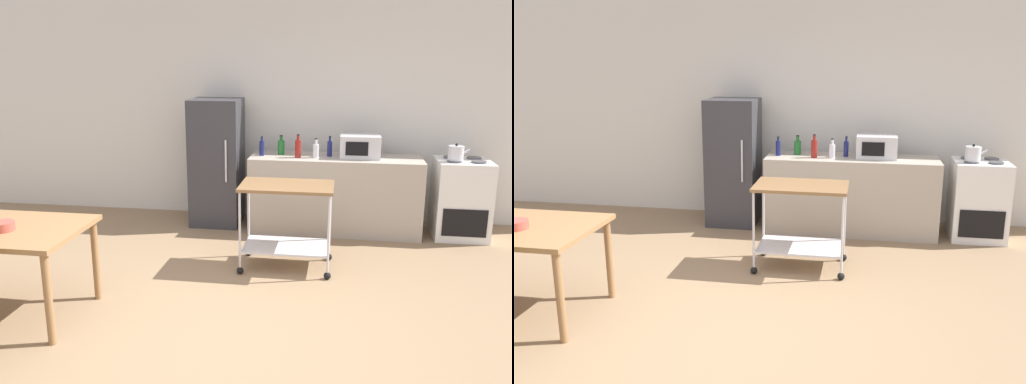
{
  "view_description": "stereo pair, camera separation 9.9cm",
  "coord_description": "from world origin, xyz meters",
  "views": [
    {
      "loc": [
        0.95,
        -3.74,
        2.07
      ],
      "look_at": [
        0.18,
        1.2,
        0.8
      ],
      "focal_mm": 38.11,
      "sensor_mm": 36.0,
      "label": 1
    },
    {
      "loc": [
        1.05,
        -3.72,
        2.07
      ],
      "look_at": [
        0.18,
        1.2,
        0.8
      ],
      "focal_mm": 38.11,
      "sensor_mm": 36.0,
      "label": 2
    }
  ],
  "objects": [
    {
      "name": "ground_plane",
      "position": [
        0.0,
        0.0,
        0.0
      ],
      "size": [
        12.0,
        12.0,
        0.0
      ],
      "primitive_type": "plane",
      "color": "#8C7051"
    },
    {
      "name": "back_wall",
      "position": [
        0.0,
        3.2,
        1.45
      ],
      "size": [
        8.4,
        0.12,
        2.9
      ],
      "primitive_type": "cube",
      "color": "silver",
      "rests_on": "ground_plane"
    },
    {
      "name": "kitchen_counter",
      "position": [
        0.9,
        2.6,
        0.45
      ],
      "size": [
        2.0,
        0.64,
        0.9
      ],
      "primitive_type": "cube",
      "color": "#A89E8E",
      "rests_on": "ground_plane"
    },
    {
      "name": "stove_oven",
      "position": [
        2.35,
        2.62,
        0.45
      ],
      "size": [
        0.6,
        0.61,
        0.92
      ],
      "color": "white",
      "rests_on": "ground_plane"
    },
    {
      "name": "refrigerator",
      "position": [
        -0.55,
        2.7,
        0.78
      ],
      "size": [
        0.6,
        0.63,
        1.55
      ],
      "color": "#333338",
      "rests_on": "ground_plane"
    },
    {
      "name": "kitchen_cart",
      "position": [
        0.46,
        1.34,
        0.57
      ],
      "size": [
        0.91,
        0.57,
        0.85
      ],
      "color": "brown",
      "rests_on": "ground_plane"
    },
    {
      "name": "bottle_vinegar",
      "position": [
        0.03,
        2.57,
        0.99
      ],
      "size": [
        0.06,
        0.06,
        0.23
      ],
      "color": "navy",
      "rests_on": "kitchen_counter"
    },
    {
      "name": "bottle_olive_oil",
      "position": [
        0.25,
        2.69,
        0.99
      ],
      "size": [
        0.08,
        0.08,
        0.23
      ],
      "color": "#1E6628",
      "rests_on": "kitchen_counter"
    },
    {
      "name": "bottle_wine",
      "position": [
        0.46,
        2.5,
        1.01
      ],
      "size": [
        0.07,
        0.07,
        0.27
      ],
      "color": "maroon",
      "rests_on": "kitchen_counter"
    },
    {
      "name": "bottle_sesame_oil",
      "position": [
        0.67,
        2.53,
        0.99
      ],
      "size": [
        0.07,
        0.07,
        0.23
      ],
      "color": "silver",
      "rests_on": "kitchen_counter"
    },
    {
      "name": "bottle_soda",
      "position": [
        0.83,
        2.64,
        1.0
      ],
      "size": [
        0.06,
        0.06,
        0.24
      ],
      "color": "navy",
      "rests_on": "kitchen_counter"
    },
    {
      "name": "microwave",
      "position": [
        1.18,
        2.62,
        1.03
      ],
      "size": [
        0.46,
        0.35,
        0.26
      ],
      "color": "silver",
      "rests_on": "kitchen_counter"
    },
    {
      "name": "fruit_bowl",
      "position": [
        -1.6,
        -0.1,
        0.78
      ],
      "size": [
        0.18,
        0.18,
        0.07
      ],
      "primitive_type": "cylinder",
      "color": "#B24C3F",
      "rests_on": "dining_table"
    },
    {
      "name": "kettle",
      "position": [
        2.23,
        2.52,
        1.0
      ],
      "size": [
        0.24,
        0.17,
        0.19
      ],
      "color": "silver",
      "rests_on": "stove_oven"
    }
  ]
}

